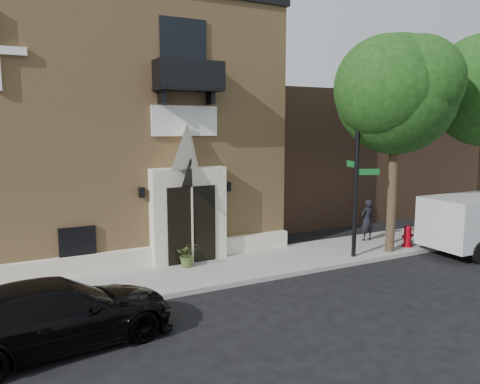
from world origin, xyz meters
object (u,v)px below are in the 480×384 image
object	(u,v)px
black_sedan	(56,314)
dumpster	(444,227)
fire_hydrant	(408,236)
pedestrian_near	(367,220)
street_sign	(357,174)

from	to	relation	value
black_sedan	dumpster	bearing A→B (deg)	-89.77
fire_hydrant	dumpster	distance (m)	1.93
fire_hydrant	dumpster	size ratio (longest dim) A/B	0.42
pedestrian_near	fire_hydrant	bearing A→B (deg)	110.96
street_sign	pedestrian_near	distance (m)	3.31
dumpster	pedestrian_near	size ratio (longest dim) A/B	1.18
street_sign	fire_hydrant	bearing A→B (deg)	20.24
black_sedan	street_sign	world-z (taller)	street_sign
fire_hydrant	pedestrian_near	size ratio (longest dim) A/B	0.50
street_sign	dumpster	distance (m)	5.18
black_sedan	pedestrian_near	xyz separation A→B (m)	(12.14, 3.68, 0.24)
dumpster	street_sign	bearing A→B (deg)	-166.21
street_sign	fire_hydrant	distance (m)	3.69
fire_hydrant	dumpster	xyz separation A→B (m)	(1.92, -0.08, 0.18)
black_sedan	dumpster	size ratio (longest dim) A/B	2.61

